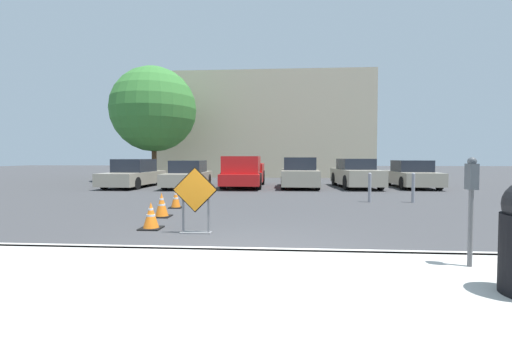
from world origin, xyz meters
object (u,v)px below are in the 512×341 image
traffic_cone_third (176,199)px  parking_meter (471,193)px  parked_car_fifth (412,175)px  parked_car_third (300,174)px  bollard_second (413,187)px  pickup_truck (244,173)px  road_closed_sign (195,197)px  bollard_nearest (370,187)px  parked_car_second (188,175)px  traffic_cone_nearest (151,216)px  parked_car_nearest (134,174)px  traffic_cone_second (162,205)px  parked_car_fourth (356,174)px

traffic_cone_third → parking_meter: bearing=-45.1°
parked_car_fifth → parked_car_third: bearing=6.4°
parked_car_third → parking_meter: size_ratio=2.87×
bollard_second → pickup_truck: bearing=139.4°
road_closed_sign → traffic_cone_third: (-1.49, 3.47, -0.47)m
parked_car_third → bollard_nearest: parked_car_third is taller
parked_car_second → parked_car_third: size_ratio=1.12×
bollard_nearest → bollard_second: size_ratio=0.99×
traffic_cone_nearest → parked_car_nearest: (-4.91, 10.34, 0.38)m
traffic_cone_second → parking_meter: bearing=-36.4°
traffic_cone_nearest → parked_car_nearest: bearing=115.4°
road_closed_sign → traffic_cone_nearest: bearing=160.8°
pickup_truck → parking_meter: 13.86m
parked_car_fourth → bollard_second: (0.69, -5.90, -0.15)m
parked_car_second → pickup_truck: (2.92, 0.11, 0.10)m
parked_car_second → traffic_cone_nearest: bearing=98.9°
bollard_nearest → bollard_second: bearing=0.0°
parked_car_nearest → parking_meter: parking_meter is taller
traffic_cone_nearest → traffic_cone_second: (-0.29, 1.49, 0.03)m
parked_car_fourth → traffic_cone_nearest: bearing=55.0°
parked_car_nearest → parked_car_second: bearing=-176.7°
traffic_cone_second → bollard_nearest: 7.13m
road_closed_sign → traffic_cone_third: 3.81m
parked_car_nearest → parked_car_fifth: 14.62m
bollard_second → traffic_cone_third: bearing=-167.0°
pickup_truck → parked_car_fifth: size_ratio=1.20×
traffic_cone_nearest → parked_car_third: (3.85, 10.59, 0.43)m
traffic_cone_second → parked_car_fifth: (9.97, 9.52, 0.34)m
road_closed_sign → parked_car_fifth: (8.60, 11.39, -0.11)m
parked_car_fifth → pickup_truck: bearing=5.7°
traffic_cone_third → parked_car_third: 8.63m
road_closed_sign → traffic_cone_third: bearing=113.2°
parked_car_second → parked_car_third: (5.84, 0.21, 0.07)m
parked_car_third → traffic_cone_second: bearing=67.0°
parked_car_fourth → parked_car_second: bearing=-0.2°
parked_car_second → traffic_cone_third: bearing=100.3°
road_closed_sign → traffic_cone_nearest: (-1.09, 0.38, -0.48)m
traffic_cone_second → parked_car_nearest: bearing=117.6°
bollard_nearest → parking_meter: size_ratio=0.72×
road_closed_sign → pickup_truck: 10.87m
bollard_second → parking_meter: 7.87m
parked_car_fifth → bollard_second: bearing=72.2°
road_closed_sign → parking_meter: size_ratio=0.96×
road_closed_sign → parked_car_second: parked_car_second is taller
traffic_cone_nearest → bollard_second: size_ratio=0.57×
parked_car_nearest → bollard_nearest: size_ratio=4.46×
parked_car_third → parking_meter: parking_meter is taller
traffic_cone_third → parked_car_nearest: size_ratio=0.13×
traffic_cone_nearest → bollard_nearest: 7.73m
parked_car_second → bollard_nearest: size_ratio=4.45×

